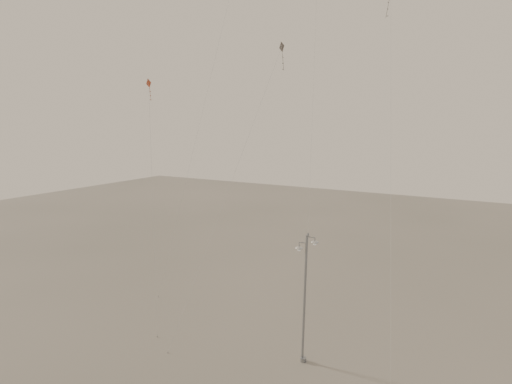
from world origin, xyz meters
The scene contains 6 objects.
ground centered at (0.00, 0.00, 0.00)m, with size 160.00×160.00×0.00m, color gray.
street_lamp centered at (4.43, 3.73, 5.06)m, with size 1.61×0.62×9.50m.
kite_0 centered at (-7.04, 11.68, 27.06)m, with size 7.00×6.33×34.29m.
kite_1 centered at (-0.71, 5.67, 16.97)m, with size 5.69×8.08×22.89m.
kite_3 centered at (-8.49, 2.77, 15.10)m, with size 2.28×2.47×20.31m.
kite_4 centered at (8.67, 7.50, 19.93)m, with size 3.77×11.30×26.46m.
Camera 1 is at (14.33, -20.74, 16.67)m, focal length 28.00 mm.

